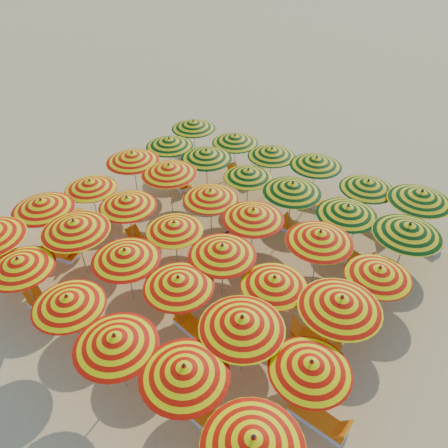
{
  "coord_description": "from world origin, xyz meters",
  "views": [
    {
      "loc": [
        8.28,
        -10.22,
        12.18
      ],
      "look_at": [
        0.0,
        0.5,
        1.6
      ],
      "focal_mm": 35.0,
      "sensor_mm": 36.0,
      "label": 1
    }
  ],
  "objects_px": {
    "umbrella_24": "(169,142)",
    "umbrella_35": "(421,196)",
    "umbrella_34": "(368,185)",
    "lounger_1": "(206,418)",
    "umbrella_9": "(178,282)",
    "umbrella_18": "(132,157)",
    "umbrella_33": "(316,161)",
    "lounger_14": "(240,178)",
    "umbrella_7": "(74,226)",
    "umbrella_4": "(184,371)",
    "umbrella_29": "(409,229)",
    "lounger_7": "(143,244)",
    "lounger_15": "(320,205)",
    "beachgoer_b": "(230,224)",
    "umbrella_31": "(235,139)",
    "umbrella_12": "(90,184)",
    "lounger_12": "(351,257)",
    "lounger_13": "(190,154)",
    "lounger_10": "(234,206)",
    "umbrella_15": "(222,250)",
    "beachgoer_a": "(120,250)",
    "umbrella_8": "(125,254)",
    "umbrella_22": "(320,236)",
    "lounger_11": "(299,231)",
    "umbrella_25": "(206,154)",
    "umbrella_6": "(42,204)",
    "umbrella_26": "(248,173)",
    "umbrella_2": "(68,301)",
    "umbrella_3": "(115,340)",
    "umbrella_27": "(292,187)",
    "lounger_5": "(320,420)",
    "lounger_17": "(420,240)",
    "umbrella_23": "(379,272)",
    "umbrella_17": "(341,302)",
    "lounger_6": "(88,218)",
    "umbrella_21": "(253,214)",
    "lounger_8": "(315,338)",
    "umbrella_16": "(274,281)",
    "umbrella_32": "(272,152)",
    "umbrella_10": "(242,322)",
    "umbrella_14": "(174,226)",
    "lounger_0": "(45,309)",
    "umbrella_5": "(253,442)",
    "lounger_4": "(194,328)",
    "umbrella_28": "(347,210)",
    "lounger_3": "(59,253)",
    "umbrella_20": "(211,194)"
  },
  "relations": [
    {
      "from": "umbrella_33",
      "to": "lounger_14",
      "type": "bearing_deg",
      "value": -171.32
    },
    {
      "from": "umbrella_29",
      "to": "lounger_7",
      "type": "relative_size",
      "value": 1.85
    },
    {
      "from": "lounger_3",
      "to": "lounger_13",
      "type": "relative_size",
      "value": 1.04
    },
    {
      "from": "umbrella_23",
      "to": "lounger_12",
      "type": "distance_m",
      "value": 3.43
    },
    {
      "from": "umbrella_33",
      "to": "beachgoer_a",
      "type": "bearing_deg",
      "value": -114.58
    },
    {
      "from": "umbrella_14",
      "to": "beachgoer_b",
      "type": "distance_m",
      "value": 3.2
    },
    {
      "from": "umbrella_35",
      "to": "lounger_11",
      "type": "distance_m",
      "value": 5.07
    },
    {
      "from": "umbrella_4",
      "to": "beachgoer_b",
      "type": "bearing_deg",
      "value": 118.74
    },
    {
      "from": "umbrella_34",
      "to": "lounger_1",
      "type": "bearing_deg",
      "value": -88.06
    },
    {
      "from": "lounger_3",
      "to": "lounger_11",
      "type": "distance_m",
      "value": 10.23
    },
    {
      "from": "umbrella_15",
      "to": "umbrella_24",
      "type": "relative_size",
      "value": 0.85
    },
    {
      "from": "umbrella_23",
      "to": "lounger_17",
      "type": "bearing_deg",
      "value": 87.72
    },
    {
      "from": "umbrella_25",
      "to": "umbrella_6",
      "type": "bearing_deg",
      "value": -109.63
    },
    {
      "from": "umbrella_24",
      "to": "umbrella_10",
      "type": "bearing_deg",
      "value": -36.52
    },
    {
      "from": "umbrella_28",
      "to": "beachgoer_b",
      "type": "bearing_deg",
      "value": -156.42
    },
    {
      "from": "umbrella_27",
      "to": "lounger_5",
      "type": "distance_m",
      "value": 9.03
    },
    {
      "from": "umbrella_3",
      "to": "umbrella_14",
      "type": "relative_size",
      "value": 1.15
    },
    {
      "from": "umbrella_14",
      "to": "lounger_0",
      "type": "distance_m",
      "value": 5.48
    },
    {
      "from": "umbrella_17",
      "to": "lounger_6",
      "type": "distance_m",
      "value": 12.2
    },
    {
      "from": "umbrella_21",
      "to": "lounger_8",
      "type": "relative_size",
      "value": 1.47
    },
    {
      "from": "umbrella_5",
      "to": "umbrella_6",
      "type": "xyz_separation_m",
      "value": [
        -11.83,
        2.55,
        -0.03
      ]
    },
    {
      "from": "umbrella_9",
      "to": "umbrella_18",
      "type": "distance_m",
      "value": 8.3
    },
    {
      "from": "umbrella_35",
      "to": "umbrella_18",
      "type": "bearing_deg",
      "value": -157.39
    },
    {
      "from": "umbrella_8",
      "to": "umbrella_22",
      "type": "bearing_deg",
      "value": 45.13
    },
    {
      "from": "umbrella_29",
      "to": "umbrella_3",
      "type": "bearing_deg",
      "value": -115.91
    },
    {
      "from": "lounger_17",
      "to": "umbrella_24",
      "type": "bearing_deg",
      "value": 30.23
    },
    {
      "from": "umbrella_7",
      "to": "umbrella_35",
      "type": "relative_size",
      "value": 0.97
    },
    {
      "from": "umbrella_16",
      "to": "umbrella_29",
      "type": "distance_m",
      "value": 5.58
    },
    {
      "from": "umbrella_8",
      "to": "lounger_13",
      "type": "distance_m",
      "value": 11.01
    },
    {
      "from": "umbrella_2",
      "to": "umbrella_3",
      "type": "relative_size",
      "value": 1.04
    },
    {
      "from": "umbrella_35",
      "to": "lounger_14",
      "type": "relative_size",
      "value": 1.52
    },
    {
      "from": "umbrella_20",
      "to": "lounger_4",
      "type": "relative_size",
      "value": 1.45
    },
    {
      "from": "umbrella_26",
      "to": "umbrella_6",
      "type": "bearing_deg",
      "value": -124.31
    },
    {
      "from": "umbrella_33",
      "to": "lounger_8",
      "type": "bearing_deg",
      "value": -60.34
    },
    {
      "from": "umbrella_4",
      "to": "umbrella_35",
      "type": "xyz_separation_m",
      "value": [
        2.22,
        11.66,
        0.1
      ]
    },
    {
      "from": "lounger_12",
      "to": "lounger_13",
      "type": "xyz_separation_m",
      "value": [
        -10.87,
        2.45,
        0.0
      ]
    },
    {
      "from": "umbrella_4",
      "to": "umbrella_7",
      "type": "distance_m",
      "value": 7.4
    },
    {
      "from": "umbrella_12",
      "to": "lounger_12",
      "type": "xyz_separation_m",
      "value": [
        10.15,
        4.69,
        -1.92
      ]
    },
    {
      "from": "umbrella_4",
      "to": "umbrella_32",
      "type": "bearing_deg",
      "value": 112.17
    },
    {
      "from": "umbrella_31",
      "to": "umbrella_35",
      "type": "bearing_deg",
      "value": 1.53
    },
    {
      "from": "lounger_6",
      "to": "lounger_11",
      "type": "distance_m",
      "value": 9.58
    },
    {
      "from": "umbrella_7",
      "to": "beachgoer_a",
      "type": "xyz_separation_m",
      "value": [
        0.72,
        1.24,
        -1.63
      ]
    },
    {
      "from": "umbrella_24",
      "to": "umbrella_35",
      "type": "distance_m",
      "value": 11.65
    },
    {
      "from": "umbrella_12",
      "to": "lounger_10",
      "type": "height_order",
      "value": "umbrella_12"
    },
    {
      "from": "umbrella_9",
      "to": "umbrella_29",
      "type": "distance_m",
      "value": 8.5
    },
    {
      "from": "lounger_4",
      "to": "lounger_13",
      "type": "xyz_separation_m",
      "value": [
        -8.16,
        9.1,
        0.0
      ]
    },
    {
      "from": "lounger_13",
      "to": "lounger_10",
      "type": "bearing_deg",
      "value": -28.65
    },
    {
      "from": "lounger_5",
      "to": "lounger_14",
      "type": "height_order",
      "value": "same"
    },
    {
      "from": "lounger_15",
      "to": "beachgoer_b",
      "type": "xyz_separation_m",
      "value": [
        -2.11,
        -4.32,
        0.49
      ]
    },
    {
      "from": "umbrella_31",
      "to": "beachgoer_b",
      "type": "distance_m",
      "value": 5.21
    }
  ]
}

